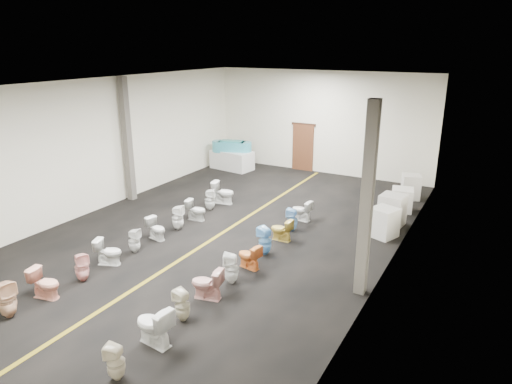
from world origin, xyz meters
TOP-DOWN VIEW (x-y plane):
  - floor at (0.00, 0.00)m, footprint 16.00×16.00m
  - ceiling at (0.00, 0.00)m, footprint 16.00×16.00m
  - wall_back at (0.00, 8.00)m, footprint 10.00×0.00m
  - wall_left at (-5.00, 0.00)m, footprint 0.00×16.00m
  - wall_right at (5.00, 0.00)m, footprint 0.00×16.00m
  - aisle_stripe at (0.00, 0.00)m, footprint 0.12×15.60m
  - back_door at (-0.80, 7.94)m, footprint 1.00×0.10m
  - door_frame at (-0.80, 7.95)m, footprint 1.15×0.08m
  - column_left at (-4.75, 1.00)m, footprint 0.25×0.25m
  - column_right at (4.75, -1.50)m, footprint 0.25×0.25m
  - display_table at (-3.74, 6.51)m, footprint 2.05×1.22m
  - bathtub at (-3.74, 6.51)m, footprint 1.81×0.99m
  - appliance_crate_a at (4.40, 2.04)m, footprint 0.91×0.91m
  - appliance_crate_b at (4.40, 3.10)m, footprint 0.82×0.82m
  - appliance_crate_c at (4.40, 4.59)m, footprint 0.83×0.83m
  - appliance_crate_d at (4.40, 6.11)m, footprint 0.82×0.82m
  - toilet_left_1 at (-1.52, -6.13)m, footprint 0.46×0.45m
  - toilet_left_2 at (-1.50, -5.22)m, footprint 0.77×0.53m
  - toilet_left_3 at (-1.38, -4.28)m, footprint 0.45×0.45m
  - toilet_left_4 at (-1.49, -3.30)m, footprint 0.79×0.62m
  - toilet_left_5 at (-1.40, -2.44)m, footprint 0.38×0.38m
  - toilet_left_6 at (-1.47, -1.42)m, footprint 0.71×0.49m
  - toilet_left_7 at (-1.37, -0.53)m, footprint 0.44×0.44m
  - toilet_left_8 at (-1.36, 0.42)m, footprint 0.71×0.45m
  - toilet_left_9 at (-1.49, 1.41)m, footprint 0.46×0.45m
  - toilet_left_10 at (-1.48, 2.25)m, footprint 0.87×0.59m
  - toilet_right_0 at (1.91, -6.41)m, footprint 0.40×0.39m
  - toilet_right_1 at (1.83, -5.34)m, footprint 0.86×0.55m
  - toilet_right_2 at (1.81, -4.43)m, footprint 0.38×0.37m
  - toilet_right_3 at (1.77, -3.46)m, footprint 0.81×0.56m
  - toilet_right_4 at (1.87, -2.58)m, footprint 0.47×0.47m
  - toilet_right_5 at (1.86, -1.70)m, footprint 0.71×0.48m
  - toilet_right_6 at (1.85, -0.79)m, footprint 0.47×0.47m
  - toilet_right_7 at (1.83, 0.29)m, footprint 0.67×0.39m
  - toilet_right_8 at (1.81, 1.10)m, footprint 0.38×0.37m
  - toilet_right_9 at (1.71, 2.06)m, footprint 0.72×0.46m

SIDE VIEW (x-z plane):
  - floor at x=0.00m, z-range 0.00..0.00m
  - aisle_stripe at x=0.00m, z-range 0.00..0.01m
  - toilet_left_6 at x=-1.47m, z-range 0.00..0.66m
  - toilet_right_5 at x=1.86m, z-range 0.00..0.67m
  - toilet_right_7 at x=1.83m, z-range 0.00..0.67m
  - toilet_left_8 at x=-1.36m, z-range 0.00..0.68m
  - toilet_right_0 at x=1.91m, z-range 0.00..0.69m
  - toilet_right_9 at x=1.71m, z-range 0.00..0.69m
  - toilet_left_5 at x=-1.40m, z-range 0.00..0.70m
  - toilet_left_4 at x=-1.49m, z-range 0.00..0.71m
  - toilet_right_2 at x=1.81m, z-range 0.00..0.71m
  - toilet_left_2 at x=-1.50m, z-range 0.00..0.72m
  - toilet_right_8 at x=1.81m, z-range 0.00..0.73m
  - toilet_left_3 at x=-1.38m, z-range 0.00..0.75m
  - toilet_right_3 at x=1.77m, z-range 0.00..0.75m
  - toilet_left_9 at x=-1.49m, z-range 0.00..0.77m
  - toilet_right_4 at x=1.87m, z-range 0.00..0.78m
  - toilet_left_7 at x=-1.37m, z-range 0.00..0.79m
  - toilet_right_6 at x=1.85m, z-range 0.00..0.80m
  - appliance_crate_c at x=4.40m, z-range 0.00..0.81m
  - toilet_left_10 at x=-1.48m, z-range 0.00..0.82m
  - toilet_right_1 at x=1.83m, z-range 0.00..0.83m
  - toilet_left_1 at x=-1.52m, z-range 0.00..0.86m
  - display_table at x=-3.74m, z-range 0.00..0.86m
  - appliance_crate_a at x=4.40m, z-range 0.00..0.90m
  - appliance_crate_d at x=4.40m, z-range 0.00..0.92m
  - appliance_crate_b at x=4.40m, z-range 0.00..1.01m
  - back_door at x=-0.80m, z-range 0.00..2.10m
  - bathtub at x=-3.74m, z-range 0.79..1.34m
  - door_frame at x=-0.80m, z-range 2.07..2.17m
  - wall_back at x=0.00m, z-range -2.75..7.25m
  - wall_left at x=-5.00m, z-range -5.75..10.25m
  - wall_right at x=5.00m, z-range -5.75..10.25m
  - column_left at x=-4.75m, z-range 0.00..4.50m
  - column_right at x=4.75m, z-range 0.00..4.50m
  - ceiling at x=0.00m, z-range 4.50..4.50m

